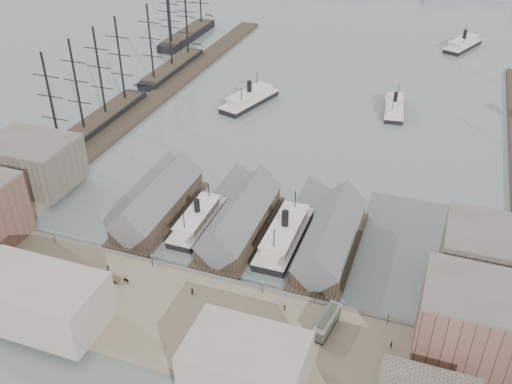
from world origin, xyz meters
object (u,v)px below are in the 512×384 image
at_px(horse_cart_right, 273,338).
at_px(horse_cart_left, 32,264).
at_px(ferry_docked_west, 198,219).
at_px(tram, 327,323).
at_px(horse_cart_center, 123,280).

bearing_deg(horse_cart_right, horse_cart_left, 85.05).
distance_m(ferry_docked_west, horse_cart_left, 46.02).
height_order(tram, horse_cart_center, tram).
relative_size(ferry_docked_west, horse_cart_left, 5.50).
xyz_separation_m(ferry_docked_west, horse_cart_right, (34.94, -36.73, 0.57)).
bearing_deg(horse_cart_center, horse_cart_right, -88.72).
distance_m(tram, horse_cart_right, 12.73).
bearing_deg(tram, horse_cart_left, -167.56).
distance_m(horse_cart_left, horse_cart_right, 66.33).
xyz_separation_m(ferry_docked_west, horse_cart_left, (-31.32, -33.71, 0.58)).
bearing_deg(horse_cart_left, tram, -70.38).
height_order(ferry_docked_west, tram, ferry_docked_west).
relative_size(ferry_docked_west, horse_cart_right, 5.72).
bearing_deg(horse_cart_right, horse_cart_center, 80.06).
distance_m(ferry_docked_west, tram, 54.02).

